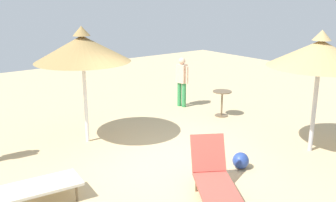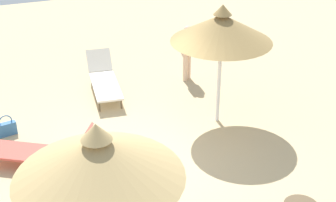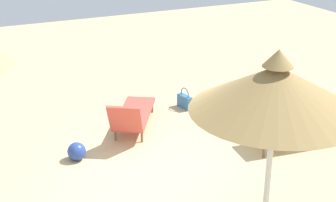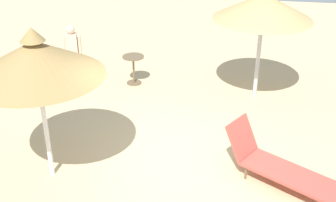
{
  "view_description": "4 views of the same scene",
  "coord_description": "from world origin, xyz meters",
  "px_view_note": "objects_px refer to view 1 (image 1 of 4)",
  "views": [
    {
      "loc": [
        4.53,
        5.86,
        3.4
      ],
      "look_at": [
        -0.21,
        -0.31,
        1.22
      ],
      "focal_mm": 40.83,
      "sensor_mm": 36.0,
      "label": 1
    },
    {
      "loc": [
        -7.93,
        2.48,
        5.66
      ],
      "look_at": [
        -0.7,
        -0.31,
        1.59
      ],
      "focal_mm": 52.73,
      "sensor_mm": 36.0,
      "label": 2
    },
    {
      "loc": [
        -2.78,
        -6.74,
        4.42
      ],
      "look_at": [
        0.2,
        -0.32,
        1.5
      ],
      "focal_mm": 53.04,
      "sensor_mm": 36.0,
      "label": 3
    },
    {
      "loc": [
        6.76,
        0.99,
        4.8
      ],
      "look_at": [
        -0.12,
        -0.18,
        1.16
      ],
      "focal_mm": 46.97,
      "sensor_mm": 36.0,
      "label": 4
    }
  ],
  "objects_px": {
    "parasol_umbrella_center": "(320,54)",
    "beach_ball": "(241,161)",
    "lounge_chair_near_left": "(217,184)",
    "side_table_round": "(222,99)",
    "lounge_chair_far_left": "(11,190)",
    "person_standing_edge": "(182,79)",
    "parasol_umbrella_far_right": "(82,49)"
  },
  "relations": [
    {
      "from": "parasol_umbrella_center",
      "to": "beach_ball",
      "type": "bearing_deg",
      "value": -9.6
    },
    {
      "from": "lounge_chair_near_left",
      "to": "side_table_round",
      "type": "distance_m",
      "value": 4.87
    },
    {
      "from": "lounge_chair_far_left",
      "to": "beach_ball",
      "type": "bearing_deg",
      "value": 163.78
    },
    {
      "from": "lounge_chair_far_left",
      "to": "parasol_umbrella_center",
      "type": "bearing_deg",
      "value": 165.86
    },
    {
      "from": "lounge_chair_far_left",
      "to": "person_standing_edge",
      "type": "relative_size",
      "value": 1.42
    },
    {
      "from": "parasol_umbrella_far_right",
      "to": "lounge_chair_near_left",
      "type": "relative_size",
      "value": 1.32
    },
    {
      "from": "person_standing_edge",
      "to": "side_table_round",
      "type": "distance_m",
      "value": 1.53
    },
    {
      "from": "lounge_chair_far_left",
      "to": "side_table_round",
      "type": "bearing_deg",
      "value": -166.6
    },
    {
      "from": "parasol_umbrella_center",
      "to": "beach_ball",
      "type": "height_order",
      "value": "parasol_umbrella_center"
    },
    {
      "from": "beach_ball",
      "to": "parasol_umbrella_center",
      "type": "bearing_deg",
      "value": 170.4
    },
    {
      "from": "lounge_chair_far_left",
      "to": "lounge_chair_near_left",
      "type": "height_order",
      "value": "lounge_chair_near_left"
    },
    {
      "from": "parasol_umbrella_center",
      "to": "lounge_chair_near_left",
      "type": "distance_m",
      "value": 3.77
    },
    {
      "from": "lounge_chair_far_left",
      "to": "side_table_round",
      "type": "xyz_separation_m",
      "value": [
        -6.3,
        -1.5,
        0.13
      ]
    },
    {
      "from": "parasol_umbrella_far_right",
      "to": "lounge_chair_far_left",
      "type": "xyz_separation_m",
      "value": [
        2.34,
        2.04,
        -1.85
      ]
    },
    {
      "from": "parasol_umbrella_center",
      "to": "person_standing_edge",
      "type": "relative_size",
      "value": 1.74
    },
    {
      "from": "parasol_umbrella_center",
      "to": "person_standing_edge",
      "type": "bearing_deg",
      "value": -89.22
    },
    {
      "from": "side_table_round",
      "to": "beach_ball",
      "type": "height_order",
      "value": "side_table_round"
    },
    {
      "from": "lounge_chair_near_left",
      "to": "beach_ball",
      "type": "relative_size",
      "value": 6.2
    },
    {
      "from": "parasol_umbrella_center",
      "to": "parasol_umbrella_far_right",
      "type": "bearing_deg",
      "value": -43.79
    },
    {
      "from": "parasol_umbrella_center",
      "to": "lounge_chair_near_left",
      "type": "bearing_deg",
      "value": 5.91
    },
    {
      "from": "lounge_chair_far_left",
      "to": "lounge_chair_near_left",
      "type": "relative_size",
      "value": 1.06
    },
    {
      "from": "parasol_umbrella_far_right",
      "to": "side_table_round",
      "type": "distance_m",
      "value": 4.36
    },
    {
      "from": "parasol_umbrella_far_right",
      "to": "person_standing_edge",
      "type": "height_order",
      "value": "parasol_umbrella_far_right"
    },
    {
      "from": "lounge_chair_near_left",
      "to": "side_table_round",
      "type": "bearing_deg",
      "value": -136.26
    },
    {
      "from": "parasol_umbrella_far_right",
      "to": "lounge_chair_far_left",
      "type": "relative_size",
      "value": 1.25
    },
    {
      "from": "lounge_chair_near_left",
      "to": "side_table_round",
      "type": "xyz_separation_m",
      "value": [
        -3.52,
        -3.37,
        0.13
      ]
    },
    {
      "from": "lounge_chair_near_left",
      "to": "lounge_chair_far_left",
      "type": "bearing_deg",
      "value": -33.88
    },
    {
      "from": "person_standing_edge",
      "to": "lounge_chair_near_left",
      "type": "bearing_deg",
      "value": 56.25
    },
    {
      "from": "parasol_umbrella_far_right",
      "to": "beach_ball",
      "type": "relative_size",
      "value": 8.16
    },
    {
      "from": "beach_ball",
      "to": "person_standing_edge",
      "type": "bearing_deg",
      "value": -114.39
    },
    {
      "from": "lounge_chair_near_left",
      "to": "person_standing_edge",
      "type": "distance_m",
      "value": 5.82
    },
    {
      "from": "parasol_umbrella_center",
      "to": "side_table_round",
      "type": "relative_size",
      "value": 3.65
    }
  ]
}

